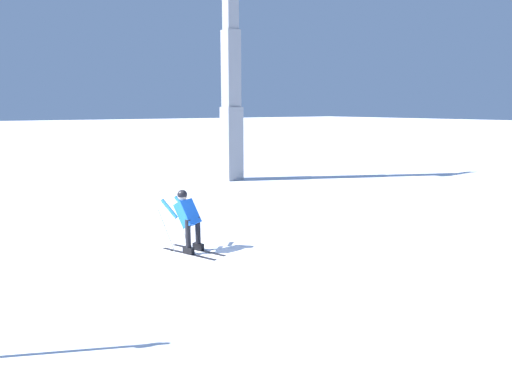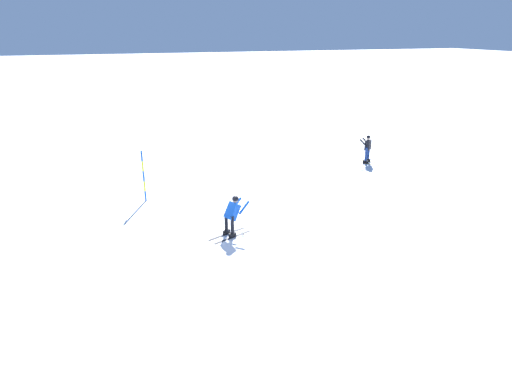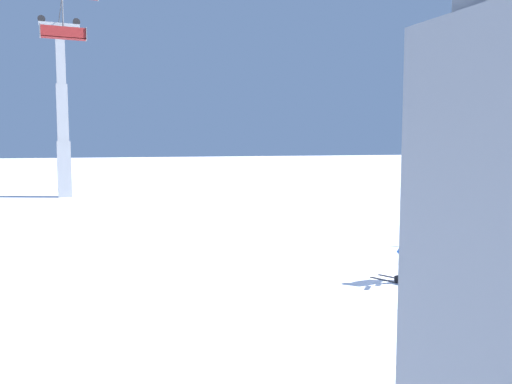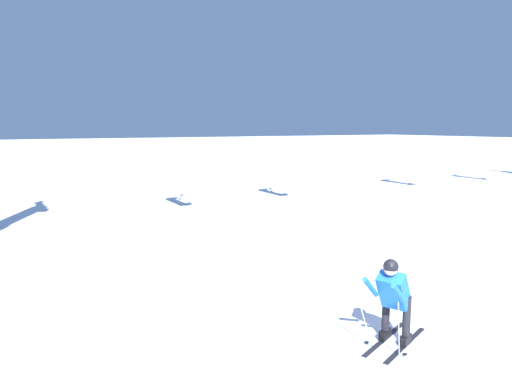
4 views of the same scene
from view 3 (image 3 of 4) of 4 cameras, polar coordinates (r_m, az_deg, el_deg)
ground_plane at (r=13.20m, az=20.26°, el=-9.18°), size 260.00×260.00×0.00m
skier_carving_main at (r=12.39m, az=17.07°, el=-5.92°), size 1.71×1.14×1.63m
lift_tower_far at (r=33.81m, az=-20.81°, el=7.14°), size 0.79×2.42×10.97m
chairlift_seat_fourth at (r=28.88m, az=-20.74°, el=16.37°), size 0.61×2.27×2.24m
trail_marker_pole at (r=17.33m, az=22.97°, el=-1.75°), size 0.07×0.28×2.29m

